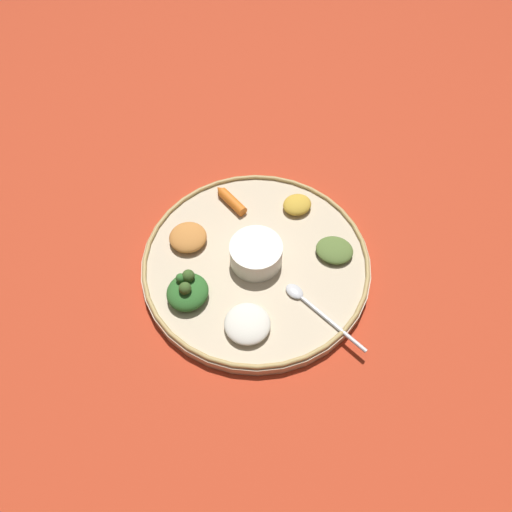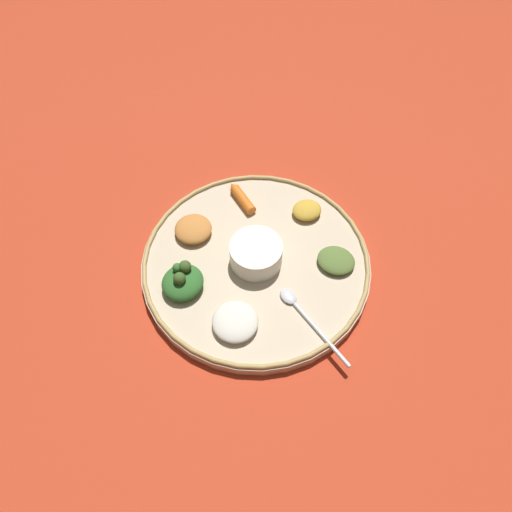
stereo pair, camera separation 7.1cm
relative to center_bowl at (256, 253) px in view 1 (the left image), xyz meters
name	(u,v)px [view 1 (the left image)]	position (x,y,z in m)	size (l,w,h in m)	color
ground_plane	(256,267)	(0.00, 0.00, -0.05)	(2.40, 2.40, 0.00)	#B7381E
platter	(256,264)	(0.00, 0.00, -0.03)	(0.41, 0.41, 0.02)	#C6B293
platter_rim	(256,260)	(0.00, 0.00, -0.02)	(0.41, 0.41, 0.01)	tan
center_bowl	(256,253)	(0.00, 0.00, 0.00)	(0.09, 0.09, 0.04)	silver
spoon	(312,306)	(0.13, -0.03, -0.02)	(0.17, 0.05, 0.01)	silver
greens_pile	(187,291)	(-0.06, -0.12, -0.01)	(0.08, 0.08, 0.05)	#2D6628
carrot_near_spoon	(230,200)	(-0.11, 0.08, -0.01)	(0.08, 0.04, 0.02)	orange
mound_collards	(334,250)	(0.11, 0.09, -0.01)	(0.07, 0.06, 0.02)	#567033
mound_rice_white	(247,324)	(0.06, -0.12, -0.01)	(0.08, 0.08, 0.02)	silver
mound_squash	(188,237)	(-0.13, -0.03, -0.01)	(0.07, 0.07, 0.02)	#C67A38
mound_lentil_yellow	(296,204)	(0.00, 0.14, -0.01)	(0.06, 0.05, 0.02)	gold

